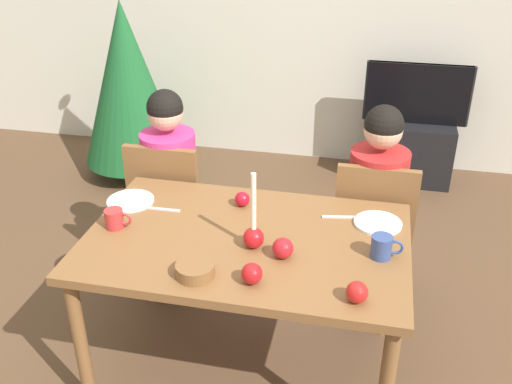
% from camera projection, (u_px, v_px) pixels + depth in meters
% --- Properties ---
extents(ground_plane, '(7.68, 7.68, 0.00)m').
position_uv_depth(ground_plane, '(247.00, 365.00, 2.85)').
color(ground_plane, brown).
extents(back_wall, '(6.40, 0.10, 2.60)m').
position_uv_depth(back_wall, '(322.00, 2.00, 4.48)').
color(back_wall, beige).
rests_on(back_wall, ground).
extents(dining_table, '(1.40, 0.90, 0.75)m').
position_uv_depth(dining_table, '(246.00, 253.00, 2.54)').
color(dining_table, brown).
rests_on(dining_table, ground).
extents(chair_left, '(0.40, 0.40, 0.90)m').
position_uv_depth(chair_left, '(170.00, 204.00, 3.25)').
color(chair_left, brown).
rests_on(chair_left, ground).
extents(chair_right, '(0.40, 0.40, 0.90)m').
position_uv_depth(chair_right, '(373.00, 227.00, 3.03)').
color(chair_right, brown).
rests_on(chair_right, ground).
extents(person_left_child, '(0.30, 0.30, 1.17)m').
position_uv_depth(person_left_child, '(172.00, 193.00, 3.25)').
color(person_left_child, '#33384C').
rests_on(person_left_child, ground).
extents(person_right_child, '(0.30, 0.30, 1.17)m').
position_uv_depth(person_right_child, '(374.00, 214.00, 3.03)').
color(person_right_child, '#33384C').
rests_on(person_right_child, ground).
extents(tv_stand, '(0.64, 0.40, 0.48)m').
position_uv_depth(tv_stand, '(410.00, 151.00, 4.57)').
color(tv_stand, black).
rests_on(tv_stand, ground).
extents(tv, '(0.79, 0.05, 0.46)m').
position_uv_depth(tv, '(417.00, 94.00, 4.35)').
color(tv, black).
rests_on(tv, tv_stand).
extents(christmas_tree, '(0.78, 0.78, 1.47)m').
position_uv_depth(christmas_tree, '(128.00, 83.00, 4.41)').
color(christmas_tree, brown).
rests_on(christmas_tree, ground).
extents(candle_centerpiece, '(0.09, 0.09, 0.35)m').
position_uv_depth(candle_centerpiece, '(254.00, 233.00, 2.40)').
color(candle_centerpiece, red).
rests_on(candle_centerpiece, dining_table).
extents(plate_left, '(0.23, 0.23, 0.01)m').
position_uv_depth(plate_left, '(130.00, 201.00, 2.78)').
color(plate_left, silver).
rests_on(plate_left, dining_table).
extents(plate_right, '(0.22, 0.22, 0.01)m').
position_uv_depth(plate_right, '(378.00, 223.00, 2.59)').
color(plate_right, silver).
rests_on(plate_right, dining_table).
extents(mug_left, '(0.13, 0.08, 0.09)m').
position_uv_depth(mug_left, '(115.00, 219.00, 2.56)').
color(mug_left, '#B72D2D').
rests_on(mug_left, dining_table).
extents(mug_right, '(0.13, 0.09, 0.10)m').
position_uv_depth(mug_right, '(382.00, 247.00, 2.35)').
color(mug_right, '#33477F').
rests_on(mug_right, dining_table).
extents(fork_left, '(0.18, 0.02, 0.01)m').
position_uv_depth(fork_left, '(162.00, 209.00, 2.71)').
color(fork_left, silver).
rests_on(fork_left, dining_table).
extents(fork_right, '(0.18, 0.05, 0.01)m').
position_uv_depth(fork_right, '(342.00, 217.00, 2.65)').
color(fork_right, silver).
rests_on(fork_right, dining_table).
extents(bowl_walnuts, '(0.15, 0.15, 0.05)m').
position_uv_depth(bowl_walnuts, '(195.00, 270.00, 2.25)').
color(bowl_walnuts, brown).
rests_on(bowl_walnuts, dining_table).
extents(apple_near_candle, '(0.08, 0.08, 0.08)m').
position_uv_depth(apple_near_candle, '(252.00, 274.00, 2.20)').
color(apple_near_candle, '#AF1519').
rests_on(apple_near_candle, dining_table).
extents(apple_by_left_plate, '(0.07, 0.07, 0.07)m').
position_uv_depth(apple_by_left_plate, '(242.00, 199.00, 2.73)').
color(apple_by_left_plate, '#B71021').
rests_on(apple_by_left_plate, dining_table).
extents(apple_by_right_mug, '(0.09, 0.09, 0.09)m').
position_uv_depth(apple_by_right_mug, '(283.00, 248.00, 2.35)').
color(apple_by_right_mug, '#B41921').
rests_on(apple_by_right_mug, dining_table).
extents(apple_far_edge, '(0.08, 0.08, 0.08)m').
position_uv_depth(apple_far_edge, '(357.00, 292.00, 2.10)').
color(apple_far_edge, red).
rests_on(apple_far_edge, dining_table).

